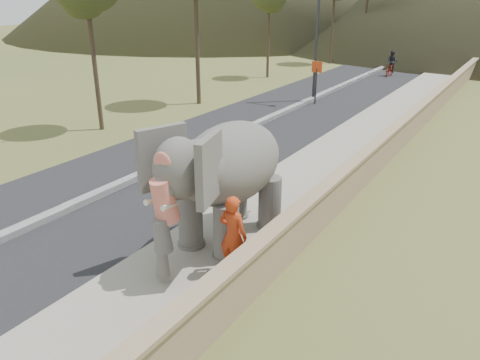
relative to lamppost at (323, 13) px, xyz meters
name	(u,v)px	position (x,y,z in m)	size (l,w,h in m)	color
ground	(194,269)	(4.69, -18.05, -4.87)	(160.00, 160.00, 0.00)	olive
road	(240,133)	(-0.31, -8.05, -4.86)	(7.00, 120.00, 0.03)	black
median	(240,131)	(-0.31, -8.05, -4.76)	(0.35, 120.00, 0.22)	black
walkway	(346,150)	(4.69, -8.05, -4.80)	(3.00, 120.00, 0.15)	#9E9687
parapet	(389,146)	(6.34, -8.05, -4.32)	(0.30, 120.00, 1.10)	tan
lamppost	(323,13)	(0.00, 0.00, 0.00)	(1.76, 0.36, 8.00)	#323438
signboard	(316,75)	(0.19, -0.88, -3.23)	(0.60, 0.08, 2.40)	#2D2D33
elephant_and_man	(231,180)	(4.71, -16.47, -3.17)	(2.46, 4.39, 3.12)	slate
motorcyclist	(391,66)	(1.15, 10.98, -4.14)	(0.80, 1.73, 1.88)	maroon
trees	(420,21)	(2.65, 11.64, -0.93)	(42.21, 41.55, 9.17)	#473828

